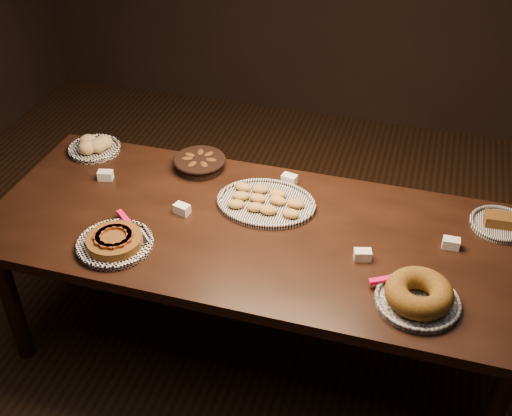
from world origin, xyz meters
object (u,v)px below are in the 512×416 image
(madeleine_platter, at_px, (265,202))
(apple_tart_plate, at_px, (115,242))
(bundt_cake_plate, at_px, (418,295))
(buffet_table, at_px, (256,241))

(madeleine_platter, bearing_deg, apple_tart_plate, -158.77)
(madeleine_platter, xyz_separation_m, bundt_cake_plate, (0.72, -0.44, 0.02))
(apple_tart_plate, relative_size, bundt_cake_plate, 1.02)
(madeleine_platter, relative_size, bundt_cake_plate, 1.26)
(buffet_table, height_order, apple_tart_plate, apple_tart_plate)
(buffet_table, distance_m, bundt_cake_plate, 0.77)
(bundt_cake_plate, bearing_deg, apple_tart_plate, 160.81)
(apple_tart_plate, bearing_deg, bundt_cake_plate, 7.13)
(bundt_cake_plate, bearing_deg, buffet_table, 139.32)
(buffet_table, xyz_separation_m, apple_tart_plate, (-0.54, -0.29, 0.10))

